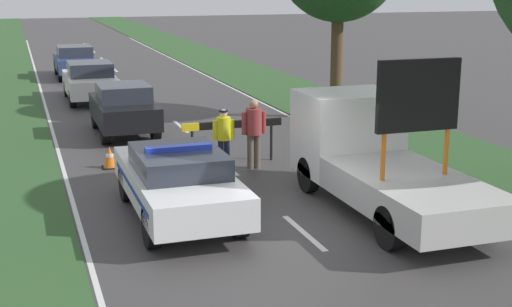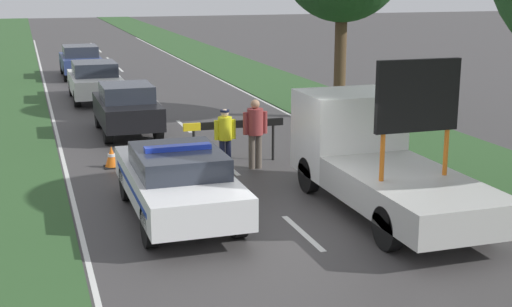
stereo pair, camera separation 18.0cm
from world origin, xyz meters
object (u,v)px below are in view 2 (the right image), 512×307
at_px(traffic_cone_near_police, 364,157).
at_px(queued_car_van_white, 95,81).
at_px(police_officer, 225,134).
at_px(traffic_cone_behind_barrier, 334,145).
at_px(traffic_cone_centre_front, 112,157).
at_px(queued_car_hatch_blue, 80,60).
at_px(police_car, 177,180).
at_px(traffic_cone_near_truck, 470,204).
at_px(pedestrian_civilian, 255,128).
at_px(queued_car_sedan_black, 127,108).
at_px(road_barrier, 234,128).
at_px(work_truck, 375,157).

bearing_deg(traffic_cone_near_police, queued_car_van_white, 114.04).
distance_m(police_officer, traffic_cone_behind_barrier, 3.25).
bearing_deg(traffic_cone_centre_front, queued_car_hatch_blue, 87.91).
height_order(police_car, traffic_cone_near_truck, police_car).
height_order(pedestrian_civilian, queued_car_sedan_black, pedestrian_civilian).
bearing_deg(traffic_cone_behind_barrier, pedestrian_civilian, -168.43).
xyz_separation_m(road_barrier, queued_car_van_white, (-2.48, 11.24, -0.14)).
height_order(work_truck, traffic_cone_near_police, work_truck).
distance_m(work_truck, traffic_cone_near_police, 3.43).
relative_size(police_car, queued_car_sedan_black, 1.24).
relative_size(traffic_cone_near_police, queued_car_hatch_blue, 0.11).
bearing_deg(pedestrian_civilian, work_truck, -89.64).
bearing_deg(police_car, police_officer, 53.91).
relative_size(pedestrian_civilian, queued_car_hatch_blue, 0.40).
bearing_deg(queued_car_van_white, traffic_cone_behind_barrier, 114.66).
relative_size(traffic_cone_centre_front, traffic_cone_behind_barrier, 0.85).
distance_m(police_officer, pedestrian_civilian, 0.77).
bearing_deg(queued_car_sedan_black, traffic_cone_behind_barrier, 136.29).
bearing_deg(queued_car_hatch_blue, queued_car_sedan_black, 91.26).
bearing_deg(queued_car_hatch_blue, work_truck, 100.56).
relative_size(work_truck, traffic_cone_near_police, 12.03).
xyz_separation_m(work_truck, police_officer, (-2.22, 3.80, -0.14)).
height_order(police_car, pedestrian_civilian, pedestrian_civilian).
distance_m(traffic_cone_near_police, traffic_cone_behind_barrier, 1.17).
bearing_deg(police_car, traffic_cone_centre_front, 94.49).
xyz_separation_m(queued_car_van_white, queued_car_hatch_blue, (0.02, 7.35, 0.02)).
height_order(work_truck, queued_car_hatch_blue, work_truck).
relative_size(work_truck, queued_car_sedan_black, 1.49).
xyz_separation_m(traffic_cone_centre_front, queued_car_sedan_black, (0.97, 3.97, 0.54)).
bearing_deg(traffic_cone_behind_barrier, traffic_cone_near_truck, -86.07).
bearing_deg(queued_car_hatch_blue, traffic_cone_near_truck, 102.93).
xyz_separation_m(traffic_cone_near_police, traffic_cone_near_truck, (0.05, -4.59, 0.12)).
bearing_deg(pedestrian_civilian, queued_car_hatch_blue, 76.98).
distance_m(road_barrier, traffic_cone_near_police, 3.45).
distance_m(police_car, queued_car_van_white, 15.09).
bearing_deg(police_officer, queued_car_van_white, -76.93).
distance_m(road_barrier, police_officer, 0.70).
xyz_separation_m(traffic_cone_near_truck, queued_car_hatch_blue, (-5.62, 24.49, 0.45)).
relative_size(queued_car_van_white, queued_car_hatch_blue, 0.98).
height_order(police_car, traffic_cone_centre_front, police_car).
height_order(traffic_cone_centre_front, traffic_cone_near_truck, traffic_cone_near_truck).
xyz_separation_m(road_barrier, traffic_cone_near_police, (3.12, -1.31, -0.69)).
height_order(traffic_cone_near_police, queued_car_hatch_blue, queued_car_hatch_blue).
relative_size(police_officer, traffic_cone_behind_barrier, 2.37).
relative_size(police_car, traffic_cone_behind_barrier, 7.40).
bearing_deg(work_truck, queued_car_hatch_blue, -82.55).
xyz_separation_m(road_barrier, traffic_cone_near_truck, (3.16, -5.90, -0.57)).
relative_size(traffic_cone_near_police, queued_car_van_white, 0.11).
bearing_deg(police_officer, traffic_cone_near_truck, 126.84).
xyz_separation_m(work_truck, road_barrier, (-1.82, 4.37, -0.13)).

